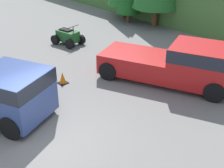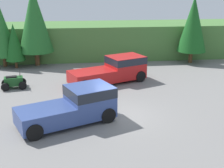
{
  "view_description": "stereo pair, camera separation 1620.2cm",
  "coord_description": "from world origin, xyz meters",
  "views": [
    {
      "loc": [
        8.04,
        -4.11,
        6.62
      ],
      "look_at": [
        0.02,
        3.17,
        0.95
      ],
      "focal_mm": 50.0,
      "sensor_mm": 36.0,
      "label": 1
    },
    {
      "loc": [
        -2.24,
        -16.61,
        7.39
      ],
      "look_at": [
        0.02,
        3.17,
        0.95
      ],
      "focal_mm": 50.0,
      "sensor_mm": 36.0,
      "label": 2
    }
  ],
  "objects": [
    {
      "name": "ground_plane",
      "position": [
        0.0,
        0.0,
        0.0
      ],
      "size": [
        80.0,
        80.0,
        0.0
      ],
      "primitive_type": "plane",
      "color": "slate"
    },
    {
      "name": "hillside_backdrop",
      "position": [
        0.0,
        16.0,
        1.7
      ],
      "size": [
        44.0,
        6.0,
        3.39
      ],
      "color": "#477538",
      "rests_on": "ground_plane"
    },
    {
      "name": "tree_left",
      "position": [
        -8.94,
        12.54,
        3.3
      ],
      "size": [
        2.47,
        2.47,
        5.61
      ],
      "color": "brown",
      "rests_on": "ground_plane"
    },
    {
      "name": "tree_mid_left",
      "position": [
        -7.81,
        11.86,
        2.38
      ],
      "size": [
        1.78,
        1.78,
        4.04
      ],
      "color": "brown",
      "rests_on": "ground_plane"
    },
    {
      "name": "tree_mid_right",
      "position": [
        -5.98,
        12.66,
        4.28
      ],
      "size": [
        3.21,
        3.21,
        7.29
      ],
      "color": "brown",
      "rests_on": "ground_plane"
    },
    {
      "name": "tree_right",
      "position": [
        8.74,
        12.04,
        3.71
      ],
      "size": [
        2.78,
        2.78,
        6.32
      ],
      "color": "brown",
      "rests_on": "ground_plane"
    },
    {
      "name": "pickup_truck_red",
      "position": [
        0.62,
        6.66,
        1.03
      ],
      "size": [
        6.31,
        4.28,
        1.95
      ],
      "rotation": [
        0.0,
        0.0,
        0.4
      ],
      "color": "red",
      "rests_on": "ground_plane"
    },
    {
      "name": "pickup_truck_second",
      "position": [
        -2.44,
        -0.51,
        1.03
      ],
      "size": [
        5.69,
        4.04,
        1.95
      ],
      "rotation": [
        0.0,
        0.0,
        0.4
      ],
      "color": "#334784",
      "rests_on": "ground_plane"
    },
    {
      "name": "quad_atv",
      "position": [
        -6.96,
        5.93,
        0.46
      ],
      "size": [
        1.97,
        1.47,
        1.21
      ],
      "rotation": [
        0.0,
        0.0,
        0.17
      ],
      "color": "black",
      "rests_on": "ground_plane"
    },
    {
      "name": "traffic_cone",
      "position": [
        -2.9,
        2.77,
        0.25
      ],
      "size": [
        0.42,
        0.42,
        0.55
      ],
      "color": "black",
      "rests_on": "ground_plane"
    }
  ]
}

